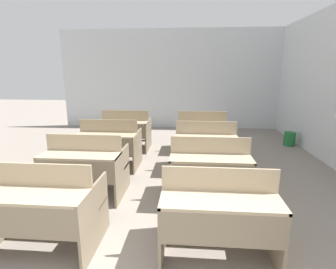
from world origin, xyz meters
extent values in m
cube|color=silver|center=(0.00, 7.35, 1.54)|extent=(6.93, 0.06, 3.08)
cube|color=silver|center=(3.43, 5.69, 1.57)|extent=(0.06, 3.25, 1.17)
cube|color=#7C6D56|center=(-0.28, 1.22, 0.35)|extent=(0.03, 0.80, 0.69)
cube|color=tan|center=(-0.82, 1.01, 0.68)|extent=(1.10, 0.38, 0.03)
cube|color=#7C6D56|center=(-0.82, 0.83, 0.51)|extent=(1.04, 0.02, 0.31)
cube|color=tan|center=(-0.82, 1.19, 0.81)|extent=(1.10, 0.02, 0.24)
cube|color=tan|center=(-0.82, 1.46, 0.39)|extent=(1.10, 0.32, 0.03)
cube|color=#7C6D56|center=(-0.82, 1.46, 0.14)|extent=(1.04, 0.04, 0.04)
cube|color=#7E6F58|center=(0.43, 1.26, 0.35)|extent=(0.03, 0.80, 0.69)
cube|color=#7E6F58|center=(1.50, 1.26, 0.35)|extent=(0.03, 0.80, 0.69)
cube|color=tan|center=(0.96, 1.05, 0.68)|extent=(1.10, 0.38, 0.03)
cube|color=#7E6F58|center=(0.96, 0.87, 0.51)|extent=(1.04, 0.02, 0.31)
cube|color=tan|center=(0.96, 1.23, 0.81)|extent=(1.10, 0.02, 0.24)
cube|color=tan|center=(0.96, 1.49, 0.39)|extent=(1.10, 0.32, 0.03)
cube|color=#7E6F58|center=(0.96, 1.49, 0.14)|extent=(1.04, 0.04, 0.04)
cube|color=#81725B|center=(-1.37, 2.42, 0.35)|extent=(0.03, 0.80, 0.69)
cube|color=#81725B|center=(-0.30, 2.42, 0.35)|extent=(0.03, 0.80, 0.69)
cube|color=tan|center=(-0.84, 2.21, 0.68)|extent=(1.10, 0.38, 0.03)
cube|color=#81725B|center=(-0.84, 2.03, 0.51)|extent=(1.04, 0.02, 0.31)
cube|color=tan|center=(-0.84, 2.39, 0.81)|extent=(1.10, 0.02, 0.24)
cube|color=tan|center=(-0.84, 2.66, 0.39)|extent=(1.10, 0.32, 0.03)
cube|color=#81725B|center=(-0.84, 2.66, 0.14)|extent=(1.04, 0.04, 0.04)
cube|color=#81715A|center=(0.43, 2.43, 0.35)|extent=(0.03, 0.80, 0.69)
cube|color=#81715A|center=(1.50, 2.43, 0.35)|extent=(0.03, 0.80, 0.69)
cube|color=tan|center=(0.96, 2.22, 0.68)|extent=(1.10, 0.38, 0.03)
cube|color=#81715A|center=(0.96, 2.04, 0.51)|extent=(1.04, 0.02, 0.31)
cube|color=tan|center=(0.96, 2.40, 0.81)|extent=(1.10, 0.02, 0.24)
cube|color=tan|center=(0.96, 2.67, 0.39)|extent=(1.10, 0.32, 0.03)
cube|color=#81715A|center=(0.96, 2.67, 0.14)|extent=(1.04, 0.04, 0.04)
cube|color=#7A6A53|center=(-1.38, 3.60, 0.35)|extent=(0.03, 0.80, 0.69)
cube|color=#7A6A53|center=(-0.31, 3.60, 0.35)|extent=(0.03, 0.80, 0.69)
cube|color=tan|center=(-0.85, 3.39, 0.68)|extent=(1.10, 0.38, 0.03)
cube|color=#7A6A53|center=(-0.85, 3.21, 0.51)|extent=(1.04, 0.02, 0.31)
cube|color=tan|center=(-0.85, 3.57, 0.81)|extent=(1.10, 0.02, 0.24)
cube|color=tan|center=(-0.85, 3.84, 0.39)|extent=(1.10, 0.32, 0.03)
cube|color=#7A6A53|center=(-0.85, 3.84, 0.14)|extent=(1.04, 0.04, 0.04)
cube|color=#82725B|center=(0.44, 3.58, 0.35)|extent=(0.03, 0.80, 0.69)
cube|color=#82725B|center=(1.51, 3.58, 0.35)|extent=(0.03, 0.80, 0.69)
cube|color=tan|center=(0.97, 3.37, 0.68)|extent=(1.10, 0.38, 0.03)
cube|color=#82725B|center=(0.97, 3.20, 0.51)|extent=(1.04, 0.02, 0.31)
cube|color=tan|center=(0.97, 3.55, 0.81)|extent=(1.10, 0.02, 0.24)
cube|color=tan|center=(0.97, 3.82, 0.39)|extent=(1.10, 0.32, 0.03)
cube|color=#82725B|center=(0.97, 3.82, 0.14)|extent=(1.04, 0.04, 0.04)
cube|color=#796A53|center=(-1.36, 4.80, 0.35)|extent=(0.03, 0.80, 0.69)
cube|color=#796A53|center=(-0.29, 4.80, 0.35)|extent=(0.03, 0.80, 0.69)
cube|color=tan|center=(-0.82, 4.59, 0.68)|extent=(1.10, 0.38, 0.03)
cube|color=#796A53|center=(-0.82, 4.41, 0.51)|extent=(1.04, 0.02, 0.31)
cube|color=tan|center=(-0.82, 4.77, 0.81)|extent=(1.10, 0.02, 0.24)
cube|color=tan|center=(-0.82, 5.04, 0.39)|extent=(1.10, 0.32, 0.03)
cube|color=#796A53|center=(-0.82, 5.04, 0.14)|extent=(1.04, 0.04, 0.04)
cube|color=#7A6B54|center=(0.43, 4.79, 0.35)|extent=(0.03, 0.80, 0.69)
cube|color=#7A6B54|center=(1.50, 4.79, 0.35)|extent=(0.03, 0.80, 0.69)
cube|color=tan|center=(0.96, 4.58, 0.68)|extent=(1.10, 0.38, 0.03)
cube|color=#7A6B54|center=(0.96, 4.40, 0.51)|extent=(1.04, 0.02, 0.31)
cube|color=tan|center=(0.96, 4.76, 0.81)|extent=(1.10, 0.02, 0.24)
cube|color=tan|center=(0.96, 5.03, 0.39)|extent=(1.10, 0.32, 0.03)
cube|color=#7A6B54|center=(0.96, 5.03, 0.14)|extent=(1.04, 0.04, 0.04)
cylinder|color=#1E6B33|center=(3.16, 5.42, 0.17)|extent=(0.27, 0.27, 0.34)
camera|label=1|loc=(0.67, -1.11, 1.81)|focal=28.00mm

